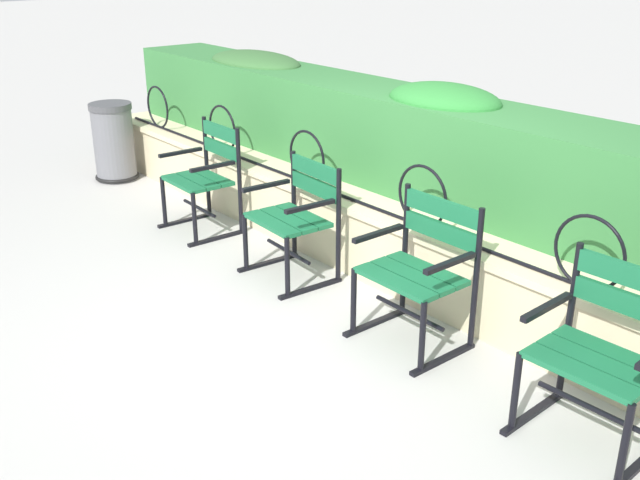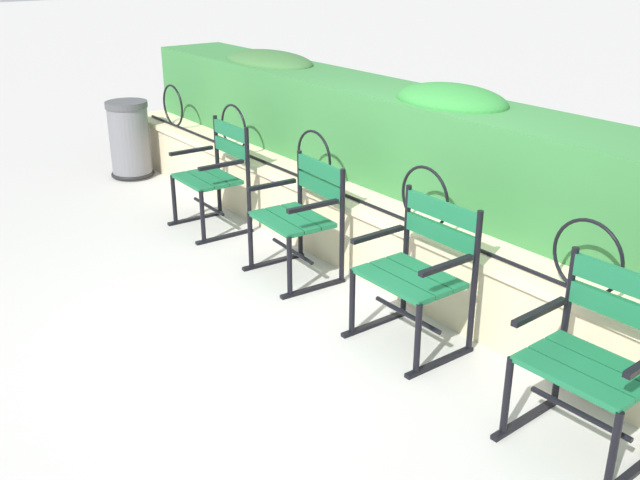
# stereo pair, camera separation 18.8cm
# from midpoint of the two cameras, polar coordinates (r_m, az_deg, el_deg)

# --- Properties ---
(ground_plane) EXTENTS (60.00, 60.00, 0.00)m
(ground_plane) POSITION_cam_midpoint_polar(r_m,az_deg,el_deg) (4.65, -2.65, -6.76)
(ground_plane) COLOR #B7B5AF
(stone_wall) EXTENTS (8.35, 0.41, 0.53)m
(stone_wall) POSITION_cam_midpoint_polar(r_m,az_deg,el_deg) (5.07, 5.58, -0.91)
(stone_wall) COLOR beige
(stone_wall) RESTS_ON ground
(iron_arch_fence) EXTENTS (7.79, 0.02, 0.42)m
(iron_arch_fence) POSITION_cam_midpoint_polar(r_m,az_deg,el_deg) (5.09, 2.57, 4.50)
(iron_arch_fence) COLOR black
(iron_arch_fence) RESTS_ON stone_wall
(hedge_row) EXTENTS (8.18, 0.70, 0.81)m
(hedge_row) POSITION_cam_midpoint_polar(r_m,az_deg,el_deg) (5.25, 9.75, 7.02)
(hedge_row) COLOR #387A3D
(hedge_row) RESTS_ON stone_wall
(park_chair_leftmost) EXTENTS (0.58, 0.53, 0.89)m
(park_chair_leftmost) POSITION_cam_midpoint_polar(r_m,az_deg,el_deg) (6.14, -9.78, 4.98)
(park_chair_leftmost) COLOR #19663D
(park_chair_leftmost) RESTS_ON ground
(park_chair_centre_left) EXTENTS (0.62, 0.55, 0.84)m
(park_chair_centre_left) POSITION_cam_midpoint_polar(r_m,az_deg,el_deg) (5.18, -2.88, 1.94)
(park_chair_centre_left) COLOR #19663D
(park_chair_centre_left) RESTS_ON ground
(park_chair_centre_right) EXTENTS (0.61, 0.52, 0.88)m
(park_chair_centre_right) POSITION_cam_midpoint_polar(r_m,az_deg,el_deg) (4.34, 6.61, -2.18)
(park_chair_centre_right) COLOR #19663D
(park_chair_centre_right) RESTS_ON ground
(park_chair_rightmost) EXTENTS (0.62, 0.54, 0.89)m
(park_chair_rightmost) POSITION_cam_midpoint_polar(r_m,az_deg,el_deg) (3.68, 19.92, -8.16)
(park_chair_rightmost) COLOR #19663D
(park_chair_rightmost) RESTS_ON ground
(trash_bin) EXTENTS (0.44, 0.44, 0.78)m
(trash_bin) POSITION_cam_midpoint_polar(r_m,az_deg,el_deg) (7.74, -16.45, 7.22)
(trash_bin) COLOR slate
(trash_bin) RESTS_ON ground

